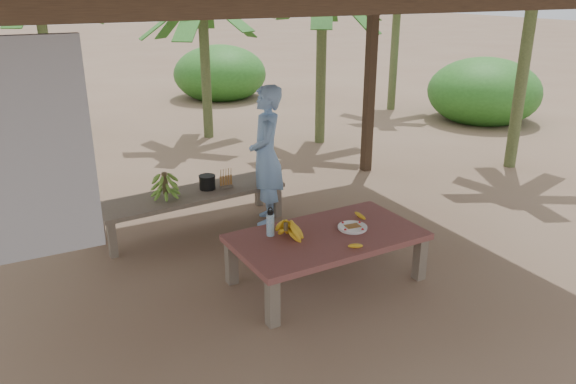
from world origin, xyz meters
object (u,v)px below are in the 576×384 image
cooking_pot (207,183)px  bench (192,197)px  work_table (327,240)px  water_flask (270,224)px  woman (266,156)px  ripe_banana_bunch (286,231)px  plate (352,228)px

cooking_pot → bench: bearing=-168.9°
work_table → water_flask: size_ratio=6.39×
work_table → bench: 1.96m
work_table → bench: (-0.73, 1.82, -0.04)m
bench → woman: woman is taller
bench → cooking_pot: (0.21, 0.04, 0.14)m
woman → ripe_banana_bunch: bearing=6.4°
plate → cooking_pot: cooking_pot is taller
ripe_banana_bunch → plate: bearing=-7.9°
plate → bench: bearing=118.9°
ripe_banana_bunch → plate: 0.69m
bench → water_flask: size_ratio=7.83×
work_table → cooking_pot: bearing=103.9°
ripe_banana_bunch → work_table: bearing=-11.0°
water_flask → cooking_pot: water_flask is taller
work_table → woman: bearing=83.5°
work_table → bench: work_table is taller
work_table → water_flask: bearing=152.8°
bench → plate: 2.10m
work_table → water_flask: 0.57m
water_flask → cooking_pot: bearing=91.3°
work_table → ripe_banana_bunch: ripe_banana_bunch is taller
work_table → cooking_pot: 1.94m
ripe_banana_bunch → bench: bearing=100.7°
bench → plate: size_ratio=7.80×
work_table → plate: bearing=-5.2°
woman → plate: bearing=31.1°
bench → ripe_banana_bunch: (0.33, -1.74, 0.20)m
work_table → water_flask: water_flask is taller
water_flask → cooking_pot: size_ratio=1.52×
ripe_banana_bunch → woman: (0.53, 1.52, 0.24)m
plate → woman: size_ratio=0.17×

